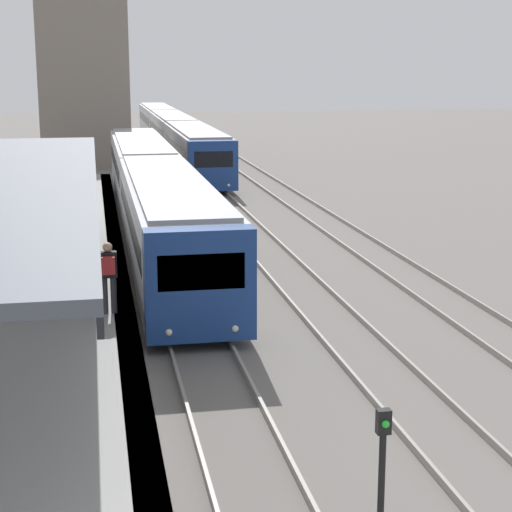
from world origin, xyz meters
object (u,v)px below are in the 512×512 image
train_near (153,188)px  train_far (173,132)px  signal_post_near (383,455)px  person_on_platform (108,272)px

train_near → train_far: train_near is taller
train_far → signal_post_near: train_far is taller
person_on_platform → train_near: (2.06, 15.13, -0.23)m
person_on_platform → train_far: size_ratio=0.04×
signal_post_near → train_far: bearing=87.8°
train_far → signal_post_near: (-2.08, -54.14, -0.52)m
person_on_platform → train_near: bearing=82.2°
person_on_platform → signal_post_near: 9.35m
train_near → signal_post_near: bearing=-86.2°
signal_post_near → train_near: bearing=93.8°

